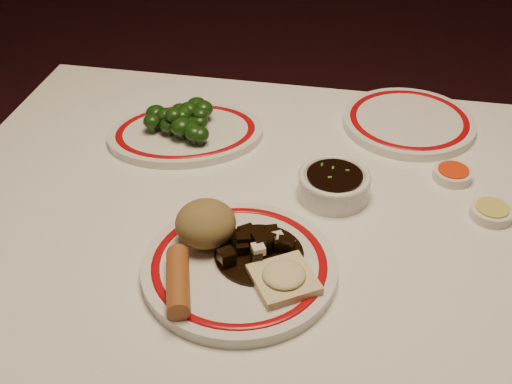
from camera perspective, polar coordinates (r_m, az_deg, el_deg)
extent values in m
cube|color=white|center=(0.97, 4.47, -4.21)|extent=(1.20, 0.90, 0.04)
cylinder|color=black|center=(1.63, -13.54, -2.75)|extent=(0.06, 0.06, 0.71)
cylinder|color=silver|center=(0.88, -1.48, -6.74)|extent=(0.31, 0.31, 0.02)
torus|color=#9D080B|center=(0.88, -1.49, -6.32)|extent=(0.27, 0.27, 0.00)
ellipsoid|color=olive|center=(0.90, -4.49, -2.81)|extent=(0.09, 0.09, 0.06)
cylinder|color=#9E5827|center=(0.84, -6.95, -7.86)|extent=(0.06, 0.11, 0.03)
cube|color=beige|center=(0.85, 2.49, -7.78)|extent=(0.11, 0.11, 0.01)
ellipsoid|color=beige|center=(0.84, 2.50, -7.33)|extent=(0.06, 0.06, 0.02)
cylinder|color=black|center=(0.89, 0.27, -5.55)|extent=(0.12, 0.12, 0.00)
cube|color=black|center=(0.89, 2.15, -4.63)|extent=(0.03, 0.03, 0.02)
cube|color=black|center=(0.89, 0.12, -4.78)|extent=(0.02, 0.02, 0.02)
cube|color=black|center=(0.88, -1.23, -5.03)|extent=(0.02, 0.02, 0.02)
cube|color=black|center=(0.89, -1.15, -4.29)|extent=(0.02, 0.02, 0.02)
cube|color=black|center=(0.89, -0.41, -4.60)|extent=(0.02, 0.02, 0.01)
cube|color=black|center=(0.91, 1.39, -3.69)|extent=(0.02, 0.02, 0.02)
cube|color=black|center=(0.90, -0.45, -3.86)|extent=(0.02, 0.02, 0.02)
cube|color=black|center=(0.87, 0.07, -5.74)|extent=(0.02, 0.02, 0.01)
cube|color=black|center=(0.88, 2.52, -4.53)|extent=(0.02, 0.02, 0.02)
cube|color=black|center=(0.88, 0.48, -4.46)|extent=(0.03, 0.03, 0.02)
cube|color=black|center=(0.88, 0.92, -4.44)|extent=(0.03, 0.03, 0.02)
cube|color=black|center=(0.90, -0.78, -3.83)|extent=(0.03, 0.03, 0.02)
cube|color=black|center=(0.86, -2.64, -5.80)|extent=(0.03, 0.03, 0.02)
cube|color=black|center=(0.89, 2.88, -4.82)|extent=(0.02, 0.02, 0.02)
cube|color=beige|center=(0.86, 0.19, -5.10)|extent=(0.02, 0.02, 0.01)
cube|color=beige|center=(0.89, 1.90, -4.12)|extent=(0.02, 0.02, 0.01)
torus|color=#9D080B|center=(1.16, -6.26, 5.46)|extent=(0.31, 0.31, 0.00)
cylinder|color=#23471C|center=(1.19, -4.69, 6.64)|extent=(0.01, 0.01, 0.01)
ellipsoid|color=#15370D|center=(1.18, -4.73, 7.38)|extent=(0.04, 0.04, 0.03)
cylinder|color=#23471C|center=(1.20, -5.24, 6.90)|extent=(0.01, 0.01, 0.01)
ellipsoid|color=#15370D|center=(1.19, -5.28, 7.60)|extent=(0.04, 0.04, 0.03)
cylinder|color=#23471C|center=(1.16, -9.17, 5.56)|extent=(0.01, 0.01, 0.01)
ellipsoid|color=#15370D|center=(1.15, -9.25, 6.25)|extent=(0.03, 0.03, 0.02)
cylinder|color=#23471C|center=(1.19, -8.80, 6.19)|extent=(0.01, 0.01, 0.01)
ellipsoid|color=#15370D|center=(1.18, -8.88, 6.89)|extent=(0.04, 0.04, 0.03)
cylinder|color=#23471C|center=(1.17, -6.55, 5.81)|extent=(0.01, 0.01, 0.01)
ellipsoid|color=#15370D|center=(1.16, -6.59, 6.36)|extent=(0.03, 0.03, 0.02)
cylinder|color=#23471C|center=(1.14, -6.56, 5.13)|extent=(0.01, 0.01, 0.01)
ellipsoid|color=#15370D|center=(1.13, -6.62, 5.88)|extent=(0.04, 0.04, 0.03)
cylinder|color=#23471C|center=(1.18, -6.07, 6.20)|extent=(0.01, 0.01, 0.01)
ellipsoid|color=#15370D|center=(1.17, -6.12, 6.87)|extent=(0.03, 0.03, 0.03)
cylinder|color=#23471C|center=(1.14, -5.94, 4.96)|extent=(0.01, 0.01, 0.01)
ellipsoid|color=#15370D|center=(1.13, -5.99, 5.64)|extent=(0.03, 0.03, 0.03)
cylinder|color=#23471C|center=(1.15, -7.70, 5.29)|extent=(0.01, 0.01, 0.01)
ellipsoid|color=#15370D|center=(1.15, -7.76, 5.90)|extent=(0.03, 0.03, 0.03)
cylinder|color=#23471C|center=(1.15, -4.99, 5.58)|extent=(0.01, 0.01, 0.01)
ellipsoid|color=#15370D|center=(1.14, -5.03, 6.25)|extent=(0.03, 0.03, 0.02)
cylinder|color=#23471C|center=(1.12, -4.99, 4.48)|extent=(0.01, 0.01, 0.01)
ellipsoid|color=#15370D|center=(1.11, -5.03, 5.14)|extent=(0.03, 0.03, 0.03)
cylinder|color=#23471C|center=(1.15, -6.21, 5.50)|extent=(0.01, 0.01, 0.01)
ellipsoid|color=#15370D|center=(1.14, -6.27, 6.21)|extent=(0.03, 0.03, 0.03)
cylinder|color=#23471C|center=(1.19, -6.21, 6.67)|extent=(0.01, 0.01, 0.01)
ellipsoid|color=#15370D|center=(1.19, -6.26, 7.30)|extent=(0.03, 0.03, 0.02)
cylinder|color=#23471C|center=(1.14, -6.60, 4.99)|extent=(0.01, 0.01, 0.01)
ellipsoid|color=#15370D|center=(1.13, -6.66, 5.79)|extent=(0.04, 0.04, 0.03)
cylinder|color=#23471C|center=(1.12, -5.48, 4.56)|extent=(0.01, 0.01, 0.01)
ellipsoid|color=#15370D|center=(1.11, -5.52, 5.26)|extent=(0.03, 0.03, 0.03)
cylinder|color=#23471C|center=(1.14, -6.64, 5.08)|extent=(0.01, 0.01, 0.01)
ellipsoid|color=#15370D|center=(1.13, -6.69, 5.72)|extent=(0.03, 0.03, 0.02)
ellipsoid|color=#15370D|center=(1.15, -4.95, 6.90)|extent=(0.03, 0.03, 0.02)
ellipsoid|color=#15370D|center=(1.16, -8.09, 6.78)|extent=(0.03, 0.03, 0.03)
ellipsoid|color=#15370D|center=(1.13, -7.33, 6.79)|extent=(0.03, 0.03, 0.02)
ellipsoid|color=#15370D|center=(1.14, -6.61, 6.75)|extent=(0.03, 0.03, 0.02)
ellipsoid|color=#15370D|center=(1.14, -6.33, 7.14)|extent=(0.02, 0.02, 0.02)
ellipsoid|color=#15370D|center=(1.15, -6.71, 6.65)|extent=(0.03, 0.03, 0.03)
ellipsoid|color=#15370D|center=(1.15, -5.98, 7.25)|extent=(0.04, 0.04, 0.03)
ellipsoid|color=#15370D|center=(1.16, -6.83, 7.24)|extent=(0.03, 0.03, 0.02)
ellipsoid|color=#15370D|center=(1.14, -6.43, 6.98)|extent=(0.03, 0.03, 0.02)
cylinder|color=silver|center=(1.02, 6.93, 0.50)|extent=(0.11, 0.11, 0.04)
cylinder|color=black|center=(1.01, 7.02, 1.46)|extent=(0.09, 0.09, 0.00)
cylinder|color=silver|center=(1.10, 17.07, 1.49)|extent=(0.06, 0.06, 0.02)
cylinder|color=red|center=(1.10, 17.15, 1.90)|extent=(0.05, 0.05, 0.00)
cylinder|color=silver|center=(1.04, 20.18, -1.72)|extent=(0.06, 0.06, 0.02)
cylinder|color=#C8BF52|center=(1.03, 20.28, -1.31)|extent=(0.05, 0.05, 0.00)
cylinder|color=silver|center=(1.23, 13.40, 6.05)|extent=(0.26, 0.26, 0.02)
torus|color=#9D080B|center=(1.22, 13.46, 6.37)|extent=(0.22, 0.22, 0.00)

